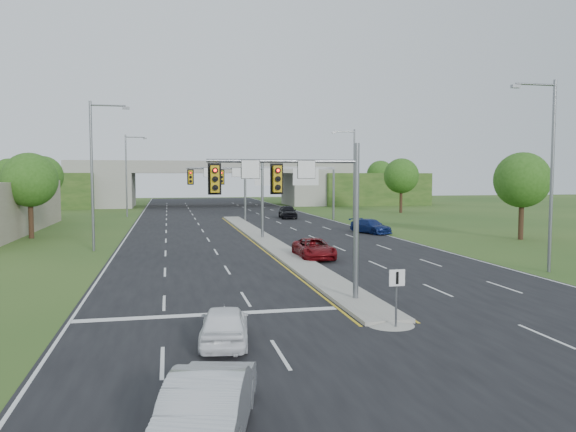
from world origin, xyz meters
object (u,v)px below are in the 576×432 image
(overpass, at_px, (213,186))
(car_far_c, at_px, (288,212))
(car_far_a, at_px, (314,248))
(keep_right_sign, at_px, (397,288))
(car_far_b, at_px, (371,226))
(signal_mast_near, at_px, (307,196))
(signal_mast_far, at_px, (237,185))
(car_silver, at_px, (211,399))
(sign_gantry, at_px, (289,178))
(car_white, at_px, (224,324))

(overpass, height_order, car_far_c, overpass)
(car_far_a, bearing_deg, keep_right_sign, -94.62)
(overpass, distance_m, car_far_c, 33.11)
(overpass, relative_size, car_far_c, 15.85)
(car_far_c, bearing_deg, car_far_b, -74.93)
(signal_mast_near, xyz_separation_m, car_far_a, (3.76, 12.98, -4.04))
(car_far_b, bearing_deg, overpass, 80.06)
(signal_mast_far, distance_m, car_silver, 36.91)
(signal_mast_far, distance_m, overpass, 55.13)
(keep_right_sign, bearing_deg, sign_gantry, 82.30)
(overpass, bearing_deg, sign_gantry, -79.21)
(signal_mast_near, height_order, car_silver, signal_mast_near)
(car_silver, bearing_deg, sign_gantry, -90.07)
(keep_right_sign, xyz_separation_m, car_silver, (-7.22, -6.90, -0.74))
(signal_mast_near, relative_size, overpass, 0.09)
(overpass, height_order, car_silver, overpass)
(sign_gantry, relative_size, car_white, 2.98)
(signal_mast_near, relative_size, signal_mast_far, 1.00)
(signal_mast_far, distance_m, sign_gantry, 21.91)
(signal_mast_near, xyz_separation_m, signal_mast_far, (0.00, 25.00, 0.00))
(signal_mast_near, relative_size, car_far_c, 1.39)
(signal_mast_near, height_order, car_far_a, signal_mast_near)
(sign_gantry, bearing_deg, overpass, 100.79)
(keep_right_sign, distance_m, car_silver, 10.01)
(signal_mast_far, distance_m, car_far_c, 25.01)
(keep_right_sign, bearing_deg, car_white, -175.04)
(overpass, xyz_separation_m, car_silver, (-7.22, -91.43, -2.78))
(car_white, distance_m, car_far_a, 19.60)
(sign_gantry, bearing_deg, signal_mast_near, -101.25)
(overpass, relative_size, car_silver, 17.51)
(signal_mast_far, height_order, car_white, signal_mast_far)
(keep_right_sign, bearing_deg, signal_mast_near, 116.94)
(overpass, bearing_deg, car_far_c, -77.53)
(signal_mast_near, distance_m, overpass, 80.11)
(sign_gantry, bearing_deg, car_far_b, -76.03)
(keep_right_sign, xyz_separation_m, car_far_c, (7.13, 52.31, -0.64))
(sign_gantry, relative_size, car_silver, 2.53)
(signal_mast_near, distance_m, car_white, 7.59)
(signal_mast_far, xyz_separation_m, overpass, (2.26, 55.07, -1.17))
(signal_mast_near, distance_m, keep_right_sign, 5.94)
(signal_mast_near, height_order, car_far_c, signal_mast_near)
(keep_right_sign, relative_size, car_silver, 0.48)
(car_far_b, bearing_deg, car_silver, -136.83)
(car_white, height_order, car_silver, car_silver)
(signal_mast_near, xyz_separation_m, car_far_b, (13.26, 27.64, -4.02))
(car_white, distance_m, car_silver, 6.42)
(car_far_a, bearing_deg, car_far_b, 57.35)
(car_far_c, bearing_deg, signal_mast_near, -96.88)
(signal_mast_far, bearing_deg, signal_mast_near, -90.00)
(signal_mast_far, height_order, car_silver, signal_mast_far)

